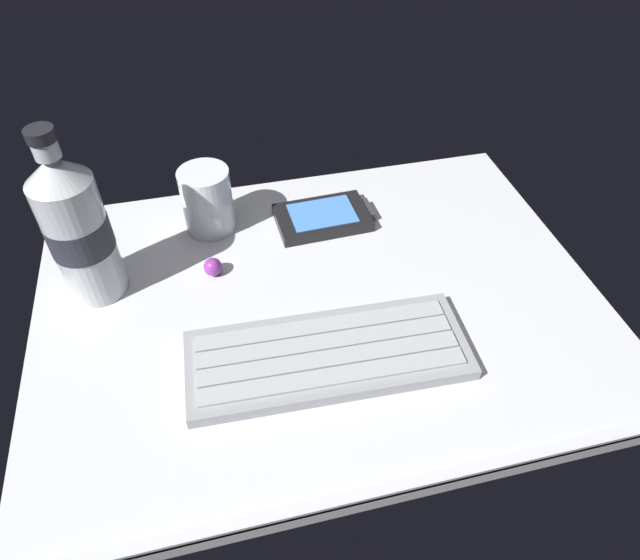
# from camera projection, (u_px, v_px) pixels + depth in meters

# --- Properties ---
(ground_plane) EXTENTS (0.64, 0.48, 0.03)m
(ground_plane) POSITION_uv_depth(u_px,v_px,m) (320.00, 306.00, 0.65)
(ground_plane) COLOR silver
(keyboard) EXTENTS (0.29, 0.12, 0.02)m
(keyboard) POSITION_uv_depth(u_px,v_px,m) (328.00, 354.00, 0.58)
(keyboard) COLOR #93969B
(keyboard) RESTS_ON ground_plane
(handheld_device) EXTENTS (0.13, 0.08, 0.02)m
(handheld_device) POSITION_uv_depth(u_px,v_px,m) (323.00, 217.00, 0.74)
(handheld_device) COLOR black
(handheld_device) RESTS_ON ground_plane
(juice_cup) EXTENTS (0.06, 0.06, 0.09)m
(juice_cup) POSITION_uv_depth(u_px,v_px,m) (208.00, 203.00, 0.71)
(juice_cup) COLOR silver
(juice_cup) RESTS_ON ground_plane
(water_bottle) EXTENTS (0.07, 0.07, 0.21)m
(water_bottle) POSITION_uv_depth(u_px,v_px,m) (77.00, 229.00, 0.59)
(water_bottle) COLOR silver
(water_bottle) RESTS_ON ground_plane
(trackball_mouse) EXTENTS (0.02, 0.02, 0.02)m
(trackball_mouse) POSITION_uv_depth(u_px,v_px,m) (213.00, 267.00, 0.67)
(trackball_mouse) COLOR purple
(trackball_mouse) RESTS_ON ground_plane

